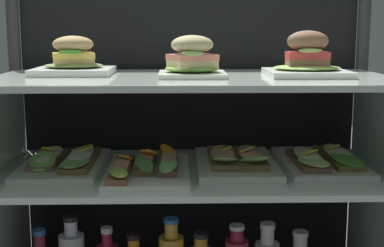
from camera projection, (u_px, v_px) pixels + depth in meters
case_frame at (191, 130)px, 1.61m from camera, size 1.10×0.55×0.93m
riser_lower_tier at (192, 239)px, 1.53m from camera, size 1.03×0.48×0.37m
shelf_lower_glass at (192, 172)px, 1.50m from camera, size 1.05×0.49×0.02m
riser_upper_tier at (192, 126)px, 1.48m from camera, size 1.03×0.48×0.24m
shelf_upper_glass at (192, 79)px, 1.46m from camera, size 1.05×0.49×0.02m
plated_roll_sandwich_near_right_corner at (74, 62)px, 1.51m from camera, size 0.21×0.21×0.10m
plated_roll_sandwich_far_left at (193, 60)px, 1.42m from camera, size 0.17×0.17×0.11m
plated_roll_sandwich_center at (307, 62)px, 1.45m from camera, size 0.21×0.21×0.12m
open_sandwich_tray_near_right_corner at (65, 161)px, 1.51m from camera, size 0.21×0.35×0.06m
open_sandwich_tray_far_right at (147, 166)px, 1.46m from camera, size 0.21×0.36×0.06m
open_sandwich_tray_left_of_center at (236, 160)px, 1.52m from camera, size 0.21×0.35×0.06m
open_sandwich_tray_mid_right at (322, 160)px, 1.53m from camera, size 0.21×0.35×0.06m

